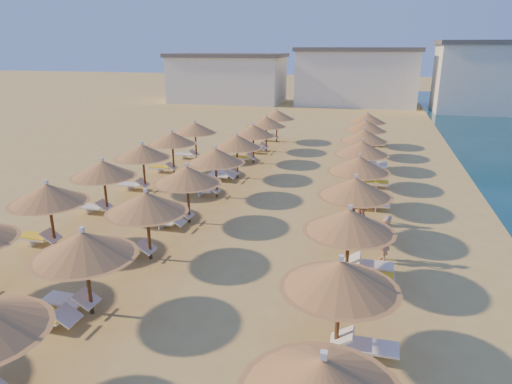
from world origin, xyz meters
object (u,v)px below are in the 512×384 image
(parasol_row_west, at_px, (187,176))
(beachgoer_c, at_px, (361,204))
(parasol_row_east, at_px, (355,188))
(beachgoer_a, at_px, (384,239))

(parasol_row_west, distance_m, beachgoer_c, 7.67)
(parasol_row_east, bearing_deg, parasol_row_west, 180.00)
(parasol_row_west, xyz_separation_m, beachgoer_c, (7.36, 1.78, -1.23))
(beachgoer_c, bearing_deg, beachgoer_a, -23.12)
(beachgoer_a, bearing_deg, parasol_row_east, -156.20)
(parasol_row_east, relative_size, parasol_row_west, 1.00)
(parasol_row_east, distance_m, beachgoer_a, 2.50)
(parasol_row_west, distance_m, beachgoer_a, 8.58)
(parasol_row_east, relative_size, beachgoer_a, 22.47)
(parasol_row_west, height_order, beachgoer_a, parasol_row_west)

